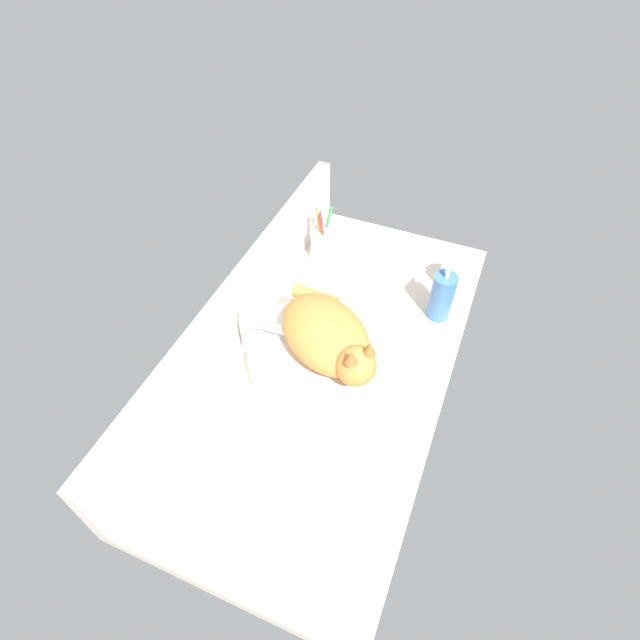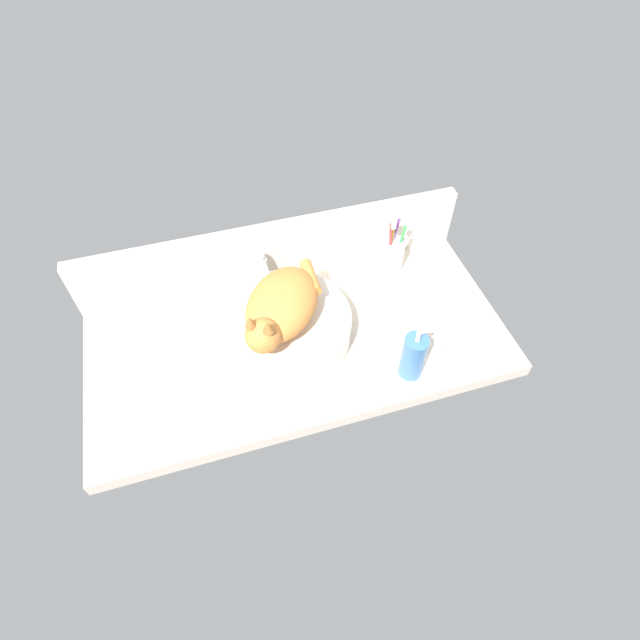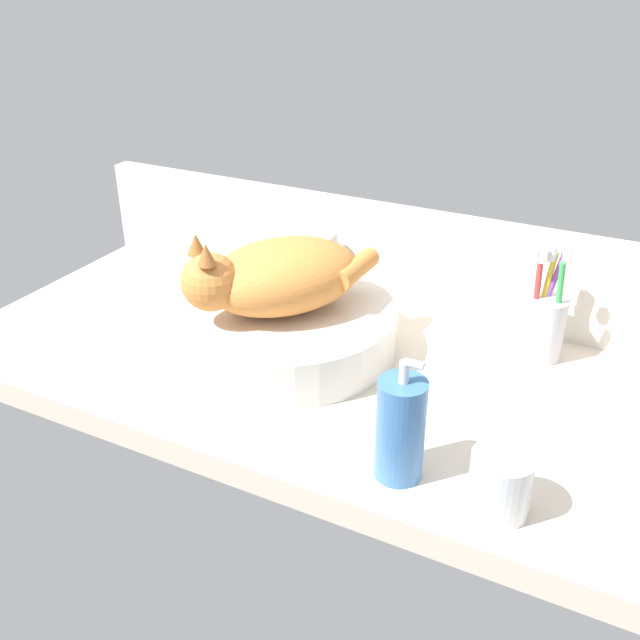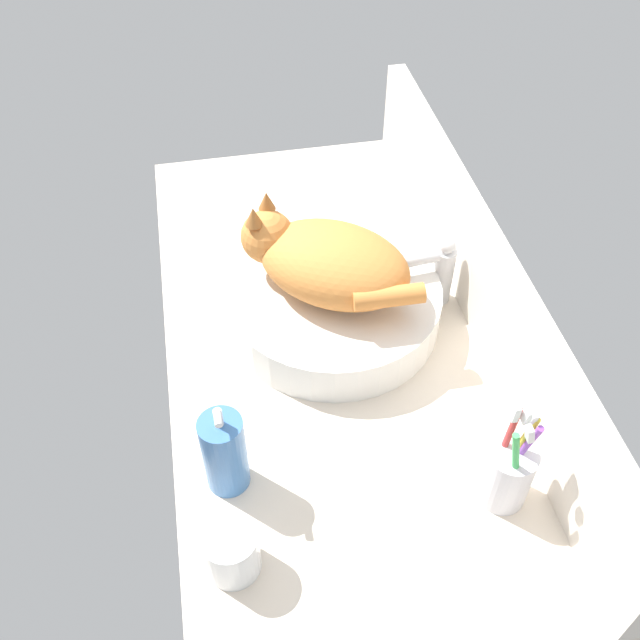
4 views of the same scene
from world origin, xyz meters
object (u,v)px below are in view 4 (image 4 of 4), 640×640
object	(u,v)px
faucet	(438,269)
toothbrush_cup	(507,472)
soap_dispenser	(224,453)
cat	(326,261)
sink_basin	(334,305)
water_glass	(232,553)

from	to	relation	value
faucet	toothbrush_cup	distance (cm)	38.85
soap_dispenser	cat	bearing A→B (deg)	145.31
sink_basin	toothbrush_cup	size ratio (longest dim) A/B	1.91
soap_dispenser	toothbrush_cup	distance (cm)	38.10
cat	toothbrush_cup	bearing A→B (deg)	24.28
toothbrush_cup	water_glass	size ratio (longest dim) A/B	2.42
faucet	water_glass	bearing A→B (deg)	-43.59
toothbrush_cup	water_glass	world-z (taller)	toothbrush_cup
sink_basin	soap_dispenser	world-z (taller)	soap_dispenser
sink_basin	cat	distance (cm)	9.53
soap_dispenser	toothbrush_cup	size ratio (longest dim) A/B	0.90
cat	soap_dispenser	distance (cm)	35.22
cat	toothbrush_cup	size ratio (longest dim) A/B	1.61
faucet	soap_dispenser	world-z (taller)	soap_dispenser
soap_dispenser	toothbrush_cup	world-z (taller)	toothbrush_cup
cat	soap_dispenser	world-z (taller)	cat
soap_dispenser	water_glass	bearing A→B (deg)	-3.13
cat	faucet	distance (cm)	20.30
sink_basin	cat	world-z (taller)	cat
cat	water_glass	bearing A→B (deg)	-26.40
toothbrush_cup	cat	bearing A→B (deg)	-155.72
cat	toothbrush_cup	xyz separation A→B (cm)	(38.02, 17.15, -7.40)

